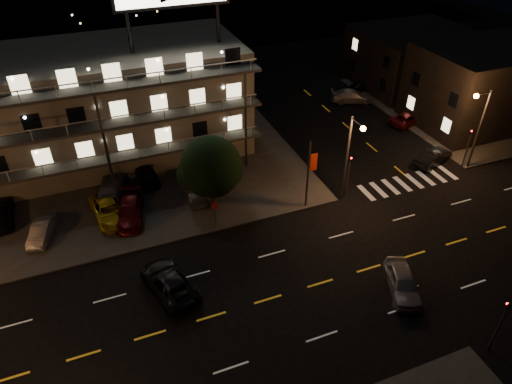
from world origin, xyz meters
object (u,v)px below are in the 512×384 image
object	(u,v)px
lot_car_2	(109,211)
lot_car_4	(194,189)
lot_car_7	(111,186)
road_car_west	(169,282)
tree	(211,168)
side_car_0	(434,157)
road_car_east	(403,282)

from	to	relation	value
lot_car_2	lot_car_4	size ratio (longest dim) A/B	1.16
lot_car_2	lot_car_7	bearing A→B (deg)	71.86
road_car_west	lot_car_7	bearing A→B (deg)	-95.05
lot_car_4	road_car_west	size ratio (longest dim) A/B	0.82
lot_car_7	road_car_west	bearing A→B (deg)	115.73
lot_car_4	tree	bearing A→B (deg)	-64.19
lot_car_4	side_car_0	bearing A→B (deg)	-6.88
tree	lot_car_7	world-z (taller)	tree
lot_car_2	side_car_0	world-z (taller)	lot_car_2
tree	road_car_west	bearing A→B (deg)	-125.30
lot_car_2	side_car_0	bearing A→B (deg)	-12.97
side_car_0	road_car_east	size ratio (longest dim) A/B	0.98
side_car_0	road_car_east	xyz separation A→B (m)	(-12.87, -12.70, 0.04)
tree	lot_car_4	distance (m)	3.98
tree	side_car_0	distance (m)	22.56
side_car_0	tree	bearing A→B (deg)	68.06
road_car_east	side_car_0	bearing A→B (deg)	66.21
tree	lot_car_7	xyz separation A→B (m)	(-7.75, 5.24, -3.20)
lot_car_7	side_car_0	xyz separation A→B (m)	(30.04, -6.11, -0.17)
tree	road_car_east	world-z (taller)	tree
lot_car_2	road_car_east	bearing A→B (deg)	-48.83
tree	lot_car_4	world-z (taller)	tree
tree	lot_car_7	bearing A→B (deg)	145.93
tree	side_car_0	bearing A→B (deg)	-2.24
side_car_0	road_car_west	xyz separation A→B (m)	(-27.79, -6.89, 0.02)
side_car_0	lot_car_2	bearing A→B (deg)	65.35
lot_car_2	lot_car_4	xyz separation A→B (m)	(7.35, 0.37, 0.04)
lot_car_2	lot_car_7	distance (m)	3.51
lot_car_2	side_car_0	distance (m)	30.77
lot_car_2	lot_car_7	size ratio (longest dim) A/B	1.00
lot_car_7	road_car_east	size ratio (longest dim) A/B	1.14
lot_car_7	road_car_east	world-z (taller)	lot_car_7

